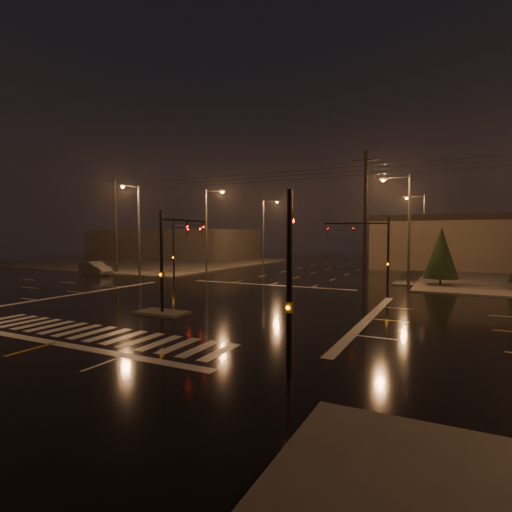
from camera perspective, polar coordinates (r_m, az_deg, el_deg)
The scene contains 20 objects.
ground at distance 27.21m, azimuth -7.83°, elevation -6.71°, with size 140.00×140.00×0.00m, color black.
sidewalk_nw at distance 69.11m, azimuth -14.42°, elevation -0.84°, with size 36.00×36.00×0.12m, color #4D4B45.
median_island at distance 24.05m, azimuth -13.25°, elevation -7.87°, with size 3.00×1.60×0.15m, color #4D4B45.
crosswalk at distance 20.55m, azimuth -22.32°, elevation -10.08°, with size 15.00×2.60×0.01m, color beige.
stop_bar_near at distance 19.33m, azimuth -26.86°, elevation -11.01°, with size 16.00×0.50×0.01m, color beige.
stop_bar_far at distance 36.72m, azimuth 1.90°, elevation -4.15°, with size 16.00×0.50×0.01m, color beige.
commercial_block at distance 81.43m, azimuth -11.58°, elevation 1.69°, with size 30.00×18.00×5.60m, color #453F3D.
signal_mast_median at distance 24.36m, azimuth -11.96°, elevation 0.99°, with size 0.25×4.59×6.00m.
signal_mast_ne at distance 32.78m, azimuth 16.55°, elevation 1.50°, with size 4.84×1.86×6.00m.
signal_mast_nw at distance 40.61m, azimuth -10.91°, elevation 1.84°, with size 4.84×1.86×6.00m.
signal_mast_se at distance 13.36m, azimuth 4.89°, elevation -0.73°, with size 1.55×3.87×6.00m.
streetlight_1 at distance 48.02m, azimuth -6.83°, elevation 4.44°, with size 2.77×0.32×10.00m.
streetlight_2 at distance 62.02m, azimuth 1.32°, elevation 4.13°, with size 2.77×0.32×10.00m.
streetlight_3 at distance 38.37m, azimuth 20.59°, elevation 4.64°, with size 2.77×0.32×10.00m.
streetlight_4 at distance 58.30m, azimuth 22.60°, elevation 3.97°, with size 2.77×0.32×10.00m.
streetlight_5 at distance 45.62m, azimuth -16.66°, elevation 4.41°, with size 0.32×2.77×10.00m.
utility_pole_0 at distance 51.84m, azimuth -19.39°, elevation 4.55°, with size 2.20×0.32×12.00m.
utility_pole_1 at distance 36.88m, azimuth 15.33°, elevation 5.31°, with size 2.20×0.32×12.00m.
conifer_0 at distance 39.46m, azimuth 24.93°, elevation 0.42°, with size 2.94×2.94×5.29m.
car_crossing at distance 49.57m, azimuth -21.96°, elevation -1.62°, with size 1.63×4.67×1.54m, color #525659.
Camera 1 is at (15.12, -22.15, 4.58)m, focal length 28.00 mm.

